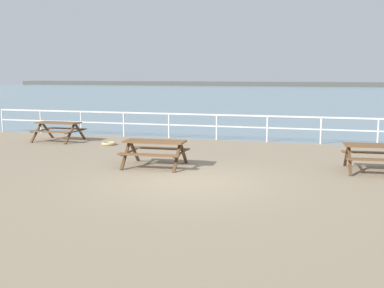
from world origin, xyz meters
name	(u,v)px	position (x,y,z in m)	size (l,w,h in m)	color
ground_plane	(187,186)	(0.00, 0.00, -0.10)	(30.00, 24.00, 0.20)	gray
sea_band	(303,95)	(0.00, 52.75, 0.00)	(142.00, 90.00, 0.01)	gray
distant_shoreline	(314,86)	(0.00, 95.75, 0.00)	(142.00, 6.00, 1.80)	#4C4C47
seaward_railing	(242,123)	(0.00, 7.75, 0.76)	(23.07, 0.07, 1.08)	white
picnic_table_near_left	(58,127)	(-7.22, 5.69, 0.58)	(1.84, 1.59, 0.80)	brown
picnic_table_near_right	(378,151)	(4.76, 2.67, 0.58)	(1.91, 1.67, 0.80)	brown
picnic_table_far_right	(155,147)	(-1.51, 1.69, 0.58)	(1.88, 1.63, 0.80)	brown
rope_coil	(109,143)	(-4.75, 5.25, 0.06)	(0.55, 0.55, 0.11)	tan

